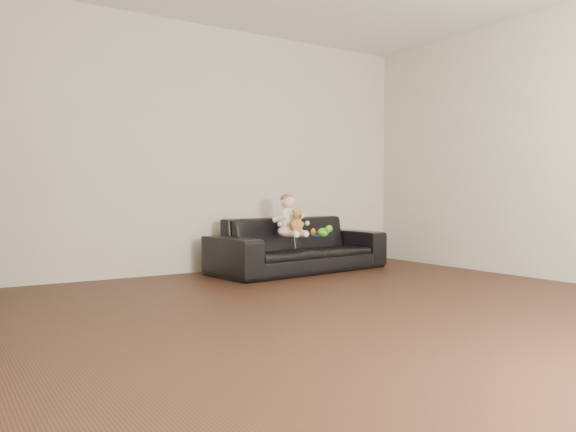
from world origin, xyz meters
TOP-DOWN VIEW (x-y plane):
  - floor at (0.00, 0.00)m, footprint 5.50×5.50m
  - wall_back at (0.00, 2.75)m, footprint 5.00×0.00m
  - sofa at (0.83, 2.25)m, footprint 2.04×1.00m
  - baby at (0.63, 2.14)m, footprint 0.32×0.39m
  - teddy_bear at (0.64, 2.00)m, footprint 0.16×0.16m
  - toy_green at (0.98, 2.02)m, footprint 0.16×0.17m
  - toy_rattle at (0.97, 2.18)m, footprint 0.08×0.08m
  - toy_blue_disc at (1.00, 2.14)m, footprint 0.13×0.13m

SIDE VIEW (x-z plane):
  - floor at x=0.00m, z-range 0.00..0.00m
  - sofa at x=0.83m, z-range 0.00..0.57m
  - toy_blue_disc at x=1.00m, z-range 0.38..0.39m
  - toy_rattle at x=0.97m, z-range 0.38..0.45m
  - toy_green at x=0.98m, z-range 0.38..0.47m
  - teddy_bear at x=0.64m, z-range 0.42..0.67m
  - baby at x=0.63m, z-range 0.35..0.80m
  - wall_back at x=0.00m, z-range -1.20..3.80m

